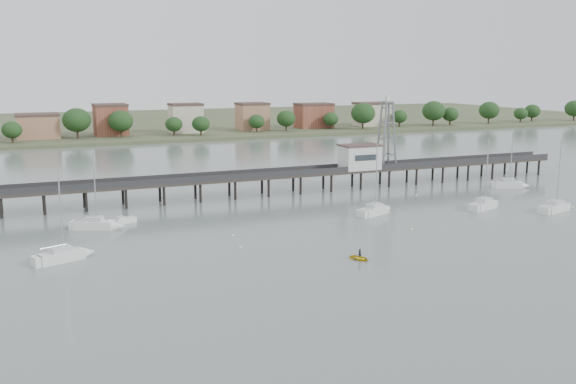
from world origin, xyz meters
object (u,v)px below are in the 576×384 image
at_px(white_tender, 124,221).
at_px(yellow_dinghy, 360,259).
at_px(sailboat_d, 487,204).
at_px(sailboat_c, 378,210).
at_px(sailboat_b, 102,225).
at_px(sailboat_f, 559,207).
at_px(lattice_tower, 387,135).
at_px(pier, 249,178).
at_px(sailboat_a, 69,255).
at_px(sailboat_e, 513,185).

height_order(white_tender, yellow_dinghy, yellow_dinghy).
height_order(sailboat_d, white_tender, sailboat_d).
xyz_separation_m(sailboat_c, white_tender, (-42.26, 10.05, -0.21)).
xyz_separation_m(sailboat_b, sailboat_f, (77.30, -17.74, -0.00)).
height_order(lattice_tower, sailboat_d, lattice_tower).
relative_size(pier, sailboat_f, 10.87).
relative_size(lattice_tower, white_tender, 3.93).
height_order(sailboat_c, sailboat_f, sailboat_f).
bearing_deg(yellow_dinghy, pier, 68.82).
relative_size(sailboat_c, sailboat_f, 0.94).
distance_m(sailboat_c, white_tender, 43.44).
bearing_deg(lattice_tower, sailboat_c, -123.83).
bearing_deg(sailboat_c, sailboat_a, 166.91).
bearing_deg(sailboat_c, lattice_tower, 34.26).
distance_m(sailboat_d, white_tender, 64.59).
bearing_deg(yellow_dinghy, lattice_tower, 35.12).
xyz_separation_m(sailboat_a, sailboat_c, (52.22, 8.11, -0.00)).
bearing_deg(sailboat_f, sailboat_a, 162.46).
relative_size(sailboat_c, yellow_dinghy, 4.39).
bearing_deg(sailboat_f, sailboat_b, 151.12).
distance_m(sailboat_d, sailboat_f, 12.37).
xyz_separation_m(pier, sailboat_b, (-30.37, -16.19, -3.15)).
relative_size(sailboat_b, sailboat_c, 1.01).
distance_m(sailboat_d, yellow_dinghy, 42.27).
bearing_deg(yellow_dinghy, white_tender, 107.62).
relative_size(lattice_tower, sailboat_c, 1.20).
bearing_deg(sailboat_a, sailboat_c, -11.66).
xyz_separation_m(sailboat_d, sailboat_c, (-20.87, 3.59, 0.00)).
xyz_separation_m(sailboat_e, yellow_dinghy, (-56.13, -33.52, -0.65)).
bearing_deg(sailboat_a, sailboat_b, 47.93).
bearing_deg(sailboat_d, sailboat_f, -54.42).
xyz_separation_m(lattice_tower, sailboat_c, (-15.76, -23.51, -10.46)).
xyz_separation_m(pier, sailboat_c, (15.74, -23.51, -3.15)).
bearing_deg(sailboat_e, sailboat_d, -118.56).
xyz_separation_m(lattice_tower, sailboat_b, (-61.87, -16.19, -10.46)).
relative_size(lattice_tower, sailboat_f, 1.12).
distance_m(lattice_tower, yellow_dinghy, 57.83).
relative_size(pier, sailboat_e, 11.92).
bearing_deg(pier, sailboat_e, -13.34).
distance_m(pier, yellow_dinghy, 46.78).
xyz_separation_m(sailboat_e, sailboat_b, (-85.61, -3.09, -0.00)).
xyz_separation_m(white_tender, yellow_dinghy, (25.63, -33.15, -0.44)).
height_order(lattice_tower, sailboat_b, lattice_tower).
xyz_separation_m(sailboat_a, white_tender, (9.96, 18.16, -0.21)).
distance_m(sailboat_a, white_tender, 20.71).
distance_m(sailboat_f, white_tender, 76.25).
bearing_deg(sailboat_d, sailboat_a, 162.57).
height_order(sailboat_e, sailboat_f, sailboat_f).
height_order(sailboat_d, sailboat_c, sailboat_d).
bearing_deg(white_tender, lattice_tower, -9.55).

